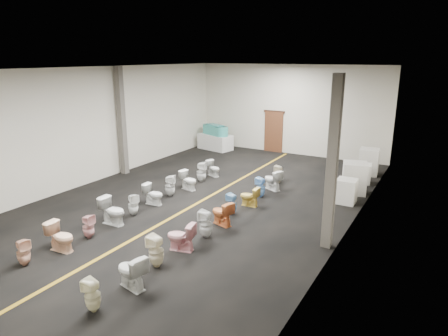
{
  "coord_description": "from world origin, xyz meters",
  "views": [
    {
      "loc": [
        7.19,
        -11.25,
        4.88
      ],
      "look_at": [
        0.18,
        1.0,
        0.91
      ],
      "focal_mm": 32.0,
      "sensor_mm": 36.0,
      "label": 1
    }
  ],
  "objects": [
    {
      "name": "toilet_right_1",
      "position": [
        1.63,
        -5.57,
        0.4
      ],
      "size": [
        0.86,
        0.6,
        0.8
      ],
      "primitive_type": "imported",
      "rotation": [
        0.0,
        0.0,
        -1.78
      ],
      "color": "silver",
      "rests_on": "floor"
    },
    {
      "name": "aisle_stripe",
      "position": [
        0.0,
        0.0,
        0.0
      ],
      "size": [
        0.12,
        15.6,
        0.01
      ],
      "primitive_type": "cube",
      "color": "#9B7216",
      "rests_on": "floor"
    },
    {
      "name": "toilet_right_0",
      "position": [
        1.54,
        -6.58,
        0.35
      ],
      "size": [
        0.33,
        0.32,
        0.7
      ],
      "primitive_type": "imported",
      "rotation": [
        0.0,
        0.0,
        -1.56
      ],
      "color": "beige",
      "rests_on": "floor"
    },
    {
      "name": "toilet_left_10",
      "position": [
        -1.2,
        2.53,
        0.33
      ],
      "size": [
        0.73,
        0.57,
        0.66
      ],
      "primitive_type": "imported",
      "rotation": [
        0.0,
        0.0,
        1.23
      ],
      "color": "silver",
      "rests_on": "floor"
    },
    {
      "name": "toilet_left_2",
      "position": [
        -1.15,
        -5.16,
        0.39
      ],
      "size": [
        0.79,
        0.49,
        0.77
      ],
      "primitive_type": "imported",
      "rotation": [
        0.0,
        0.0,
        1.64
      ],
      "color": "#FFC9A2",
      "rests_on": "floor"
    },
    {
      "name": "toilet_right_7",
      "position": [
        1.66,
        0.14,
        0.34
      ],
      "size": [
        0.67,
        0.39,
        0.67
      ],
      "primitive_type": "imported",
      "rotation": [
        0.0,
        0.0,
        -1.55
      ],
      "color": "#EAC651",
      "rests_on": "floor"
    },
    {
      "name": "toilet_left_3",
      "position": [
        -1.11,
        -4.3,
        0.35
      ],
      "size": [
        0.33,
        0.33,
        0.69
      ],
      "primitive_type": "imported",
      "rotation": [
        0.0,
        0.0,
        1.62
      ],
      "color": "#D79999",
      "rests_on": "floor"
    },
    {
      "name": "toilet_left_7",
      "position": [
        -1.25,
        -0.42,
        0.4
      ],
      "size": [
        0.46,
        0.46,
        0.79
      ],
      "primitive_type": "imported",
      "rotation": [
        0.0,
        0.0,
        1.92
      ],
      "color": "silver",
      "rests_on": "floor"
    },
    {
      "name": "wall_left",
      "position": [
        -5.0,
        0.0,
        2.25
      ],
      "size": [
        0.0,
        16.0,
        16.0
      ],
      "primitive_type": "plane",
      "rotation": [
        1.57,
        0.0,
        1.57
      ],
      "color": "beige",
      "rests_on": "ground"
    },
    {
      "name": "toilet_right_4",
      "position": [
        1.68,
        -2.64,
        0.4
      ],
      "size": [
        0.41,
        0.4,
        0.79
      ],
      "primitive_type": "imported",
      "rotation": [
        0.0,
        0.0,
        -1.45
      ],
      "color": "silver",
      "rests_on": "floor"
    },
    {
      "name": "toilet_right_8",
      "position": [
        1.61,
        1.15,
        0.36
      ],
      "size": [
        0.37,
        0.36,
        0.73
      ],
      "primitive_type": "imported",
      "rotation": [
        0.0,
        0.0,
        -1.69
      ],
      "color": "#7CB1E6",
      "rests_on": "floor"
    },
    {
      "name": "column_left",
      "position": [
        -4.75,
        1.0,
        2.25
      ],
      "size": [
        0.25,
        0.25,
        4.5
      ],
      "primitive_type": "cube",
      "color": "#59544C",
      "rests_on": "floor"
    },
    {
      "name": "toilet_right_10",
      "position": [
        1.53,
        3.03,
        0.35
      ],
      "size": [
        0.35,
        0.34,
        0.71
      ],
      "primitive_type": "imported",
      "rotation": [
        0.0,
        0.0,
        -1.5
      ],
      "color": "beige",
      "rests_on": "floor"
    },
    {
      "name": "door_frame",
      "position": [
        -0.8,
        7.95,
        2.12
      ],
      "size": [
        1.15,
        0.08,
        0.1
      ],
      "primitive_type": "cube",
      "color": "#331C11",
      "rests_on": "back_door"
    },
    {
      "name": "wall_right",
      "position": [
        5.0,
        0.0,
        2.25
      ],
      "size": [
        0.0,
        16.0,
        16.0
      ],
      "primitive_type": "plane",
      "rotation": [
        1.57,
        0.0,
        -1.57
      ],
      "color": "beige",
      "rests_on": "ground"
    },
    {
      "name": "wall_back",
      "position": [
        0.0,
        8.0,
        2.25
      ],
      "size": [
        10.0,
        0.0,
        10.0
      ],
      "primitive_type": "plane",
      "rotation": [
        1.57,
        0.0,
        0.0
      ],
      "color": "beige",
      "rests_on": "ground"
    },
    {
      "name": "appliance_crate_d",
      "position": [
        4.4,
        6.0,
        0.56
      ],
      "size": [
        0.86,
        0.86,
        1.11
      ],
      "primitive_type": "cube",
      "rotation": [
        0.0,
        0.0,
        0.11
      ],
      "color": "silver",
      "rests_on": "floor"
    },
    {
      "name": "appliance_crate_b",
      "position": [
        4.4,
        3.26,
        0.58
      ],
      "size": [
        1.02,
        1.02,
        1.15
      ],
      "primitive_type": "cube",
      "rotation": [
        0.0,
        0.0,
        0.26
      ],
      "color": "silver",
      "rests_on": "floor"
    },
    {
      "name": "toilet_left_5",
      "position": [
        -1.18,
        -2.41,
        0.35
      ],
      "size": [
        0.43,
        0.43,
        0.71
      ],
      "primitive_type": "imported",
      "rotation": [
        0.0,
        0.0,
        1.14
      ],
      "color": "white",
      "rests_on": "floor"
    },
    {
      "name": "back_door",
      "position": [
        -0.8,
        7.94,
        1.05
      ],
      "size": [
        1.0,
        0.1,
        2.1
      ],
      "primitive_type": "cube",
      "color": "#562D19",
      "rests_on": "floor"
    },
    {
      "name": "toilet_left_1",
      "position": [
        -1.29,
        -6.13,
        0.34
      ],
      "size": [
        0.37,
        0.36,
        0.69
      ],
      "primitive_type": "imported",
      "rotation": [
        0.0,
        0.0,
        1.4
      ],
      "color": "#E8B091",
      "rests_on": "floor"
    },
    {
      "name": "display_table",
      "position": [
        -3.72,
        6.86,
        0.41
      ],
      "size": [
        1.98,
        1.26,
        0.81
      ],
      "primitive_type": "cube",
      "rotation": [
        0.0,
        0.0,
        -0.2
      ],
      "color": "silver",
      "rests_on": "floor"
    },
    {
      "name": "ceiling",
      "position": [
        0.0,
        0.0,
        4.5
      ],
      "size": [
        16.0,
        16.0,
        0.0
      ],
      "primitive_type": "plane",
      "rotation": [
        3.14,
        0.0,
        0.0
      ],
      "color": "black",
      "rests_on": "ground"
    },
    {
      "name": "toilet_left_8",
      "position": [
        -1.1,
        0.55,
        0.36
      ],
      "size": [
        0.77,
        0.52,
        0.72
      ],
      "primitive_type": "imported",
      "rotation": [
        0.0,
        0.0,
        1.4
      ],
      "color": "white",
      "rests_on": "floor"
    },
    {
      "name": "floor",
      "position": [
        0.0,
        0.0,
        0.0
      ],
      "size": [
        16.0,
        16.0,
        0.0
      ],
      "primitive_type": "plane",
      "color": "black",
      "rests_on": "ground"
    },
    {
      "name": "appliance_crate_a",
      "position": [
        4.4,
        2.07,
        0.42
      ],
      "size": [
        0.67,
        0.67,
        0.84
      ],
      "primitive_type": "cube",
      "rotation": [
        0.0,
        0.0,
        0.02
      ],
      "color": "silver",
      "rests_on": "floor"
    },
    {
      "name": "column_right",
      "position": [
        4.75,
        -1.5,
        2.25
      ],
      "size": [
        0.25,
        0.25,
        4.5
      ],
      "primitive_type": "cube",
      "color": "#59544C",
      "rests_on": "floor"
    },
    {
      "name": "toilet_left_9",
      "position": [
        -1.2,
        1.59,
        0.41
      ],
      "size": [
        0.47,
        0.47,
        0.83
      ],
      "primitive_type": "imported",
      "rotation": [
        0.0,
        0.0,
        1.86
      ],
      "color": "silver",
      "rests_on": "floor"
    },
    {
      "name": "toilet_left_4",
      "position": [
        -1.23,
        -3.24,
        0.41
      ],
      "size": [
        0.82,
        0.48,
        0.83
      ],
      "primitive_type": "imported",
      "rotation": [
        0.0,
        0.0,
        1.6
      ],
      "color": "silver",
      "rests_on": "floor"
    },
    {
      "name": "toilet_left_6",
      "position": [
        -1.24,
        -1.34,
        0.36
      ],
      "size": [
        0.72,
        0.44,
        0.71
      ],
      "primitive_type": "imported",
      "rotation": [
        0.0,
        0.0,
        1.63
      ],
      "color": "white",
      "rests_on": "floor"
    },
    {
      "name": "toilet_right_3",
      "position": [
        1.54,
        -3.61,
        0.38
      ],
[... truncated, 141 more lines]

